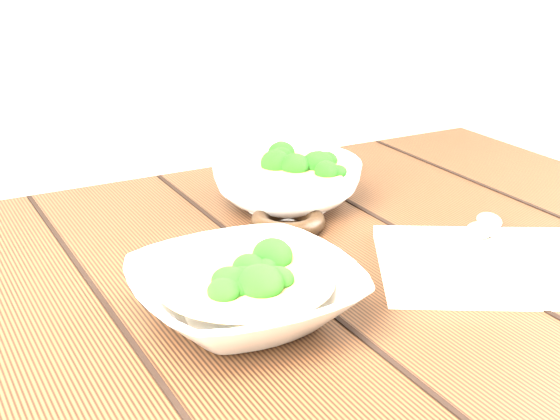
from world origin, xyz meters
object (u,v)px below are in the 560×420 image
soup_bowl_back (287,182)px  table (291,355)px  napkin (486,265)px  soup_bowl_front (245,292)px  trivet (288,221)px

soup_bowl_back → table: bearing=-117.2°
table → napkin: (0.19, -0.11, 0.13)m
table → soup_bowl_front: bearing=-140.0°
soup_bowl_front → napkin: size_ratio=0.93×
soup_bowl_front → soup_bowl_back: soup_bowl_back is taller
soup_bowl_front → trivet: bearing=50.8°
soup_bowl_back → trivet: (-0.04, -0.08, -0.02)m
table → soup_bowl_back: bearing=62.8°
soup_bowl_front → soup_bowl_back: 0.33m
table → soup_bowl_front: soup_bowl_front is taller
soup_bowl_front → trivet: (0.15, 0.19, -0.02)m
soup_bowl_back → trivet: 0.09m
soup_bowl_front → napkin: (0.30, -0.03, -0.02)m
table → soup_bowl_back: 0.26m
soup_bowl_front → soup_bowl_back: (0.20, 0.27, 0.01)m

